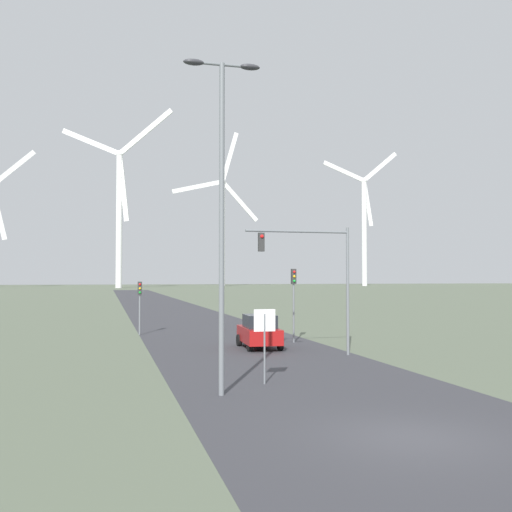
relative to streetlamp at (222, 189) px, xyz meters
name	(u,v)px	position (x,y,z in m)	size (l,w,h in m)	color
ground_plane	(411,437)	(3.49, -6.13, -6.78)	(600.00, 600.00, 0.00)	#5B6651
road_surface	(178,315)	(3.49, 41.87, -6.78)	(10.00, 240.00, 0.01)	#38383D
streetlamp	(222,189)	(0.00, 0.00, 0.00)	(2.61, 0.32, 11.07)	slate
stop_sign_near	(265,332)	(1.91, 1.65, -4.89)	(0.81, 0.07, 2.71)	slate
traffic_light_post_near_left	(140,296)	(-1.47, 21.44, -4.16)	(0.28, 0.34, 3.56)	slate
traffic_light_post_near_right	(294,289)	(7.12, 14.48, -3.60)	(0.28, 0.34, 4.36)	slate
traffic_light_mast_overhead	(313,263)	(6.20, 8.45, -2.20)	(5.32, 0.34, 6.36)	slate
car_approaching	(259,331)	(4.43, 12.23, -5.87)	(2.02, 4.19, 1.83)	maroon
wind_turbine_center	(119,203)	(0.79, 197.43, 23.27)	(38.37, 19.42, 62.96)	white
wind_turbine_right	(222,220)	(44.66, 231.64, 21.45)	(38.17, 4.70, 66.67)	white
wind_turbine_far_right	(364,220)	(105.72, 221.60, 21.76)	(35.24, 2.60, 59.55)	white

